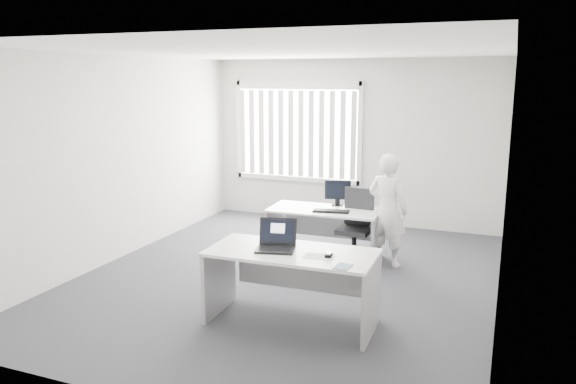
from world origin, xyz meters
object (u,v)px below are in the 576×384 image
at_px(laptop, 275,237).
at_px(office_chair, 355,238).
at_px(monitor, 338,193).
at_px(desk_near, 292,271).
at_px(person, 388,210).
at_px(desk_far, 324,223).

bearing_deg(laptop, office_chair, 70.99).
relative_size(laptop, monitor, 1.05).
bearing_deg(desk_near, person, 74.88).
bearing_deg(monitor, desk_near, -98.64).
bearing_deg(desk_near, desk_far, 97.87).
distance_m(office_chair, monitor, 0.70).
relative_size(desk_near, monitor, 4.69).
distance_m(desk_near, person, 2.24).
bearing_deg(laptop, person, 59.80).
relative_size(person, monitor, 4.16).
relative_size(desk_near, person, 1.13).
relative_size(office_chair, laptop, 2.58).
distance_m(office_chair, person, 0.64).
height_order(laptop, monitor, laptop).
xyz_separation_m(desk_near, person, (0.52, 2.17, 0.20)).
height_order(person, monitor, person).
xyz_separation_m(office_chair, person, (0.45, -0.06, 0.45)).
bearing_deg(person, desk_near, 90.92).
bearing_deg(desk_near, office_chair, 86.49).
height_order(office_chair, monitor, monitor).
xyz_separation_m(desk_far, monitor, (0.10, 0.28, 0.38)).
xyz_separation_m(person, monitor, (-0.78, 0.29, 0.12)).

